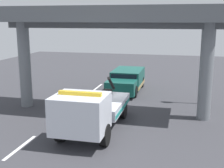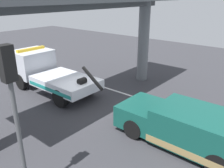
{
  "view_description": "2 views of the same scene",
  "coord_description": "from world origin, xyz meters",
  "views": [
    {
      "loc": [
        16.85,
        4.25,
        5.52
      ],
      "look_at": [
        0.16,
        0.19,
        1.74
      ],
      "focal_mm": 47.74,
      "sensor_mm": 36.0,
      "label": 1
    },
    {
      "loc": [
        -8.33,
        7.98,
        5.67
      ],
      "look_at": [
        -1.15,
        -0.62,
        1.35
      ],
      "focal_mm": 37.43,
      "sensor_mm": 36.0,
      "label": 2
    }
  ],
  "objects": [
    {
      "name": "traffic_light_near",
      "position": [
        -2.98,
        5.48,
        3.33
      ],
      "size": [
        0.39,
        0.32,
        4.59
      ],
      "color": "#515456",
      "rests_on": "ground"
    },
    {
      "name": "lane_stripe_mid",
      "position": [
        0.0,
        -2.53,
        0.0
      ],
      "size": [
        2.6,
        0.16,
        0.01
      ],
      "primitive_type": "cube",
      "color": "silver",
      "rests_on": "ground"
    },
    {
      "name": "towed_van_green",
      "position": [
        -5.49,
        0.0,
        0.78
      ],
      "size": [
        5.2,
        2.23,
        1.58
      ],
      "color": "#145147",
      "rests_on": "ground"
    },
    {
      "name": "lane_stripe_west",
      "position": [
        -6.0,
        -2.53,
        0.0
      ],
      "size": [
        2.6,
        0.16,
        0.01
      ],
      "primitive_type": "cube",
      "color": "silver",
      "rests_on": "ground"
    },
    {
      "name": "overpass_structure",
      "position": [
        0.13,
        0.0,
        5.36
      ],
      "size": [
        3.6,
        12.94,
        6.2
      ],
      "color": "slate",
      "rests_on": "ground"
    },
    {
      "name": "lane_stripe_east",
      "position": [
        6.0,
        -2.53,
        0.0
      ],
      "size": [
        2.6,
        0.16,
        0.01
      ],
      "primitive_type": "cube",
      "color": "silver",
      "rests_on": "ground"
    },
    {
      "name": "tow_truck_white",
      "position": [
        3.74,
        -0.0,
        1.2
      ],
      "size": [
        7.26,
        2.44,
        2.46
      ],
      "color": "silver",
      "rests_on": "ground"
    },
    {
      "name": "ground_plane",
      "position": [
        0.0,
        0.0,
        -0.05
      ],
      "size": [
        60.0,
        40.0,
        0.1
      ],
      "primitive_type": "cube",
      "color": "#38383D"
    }
  ]
}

